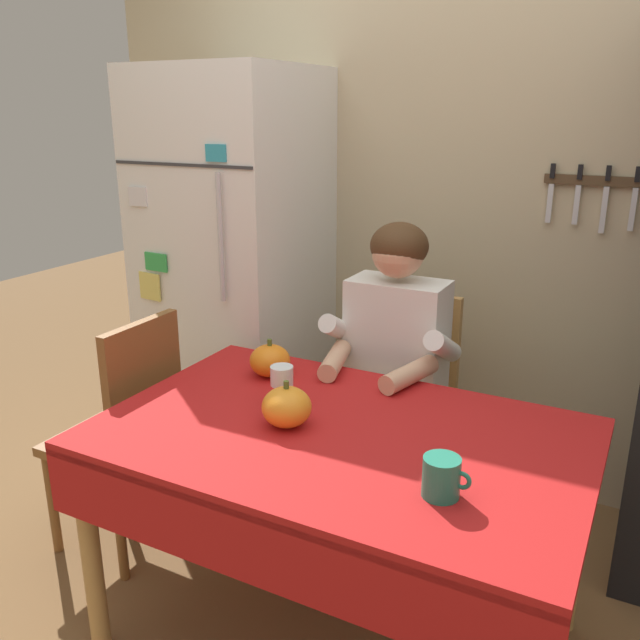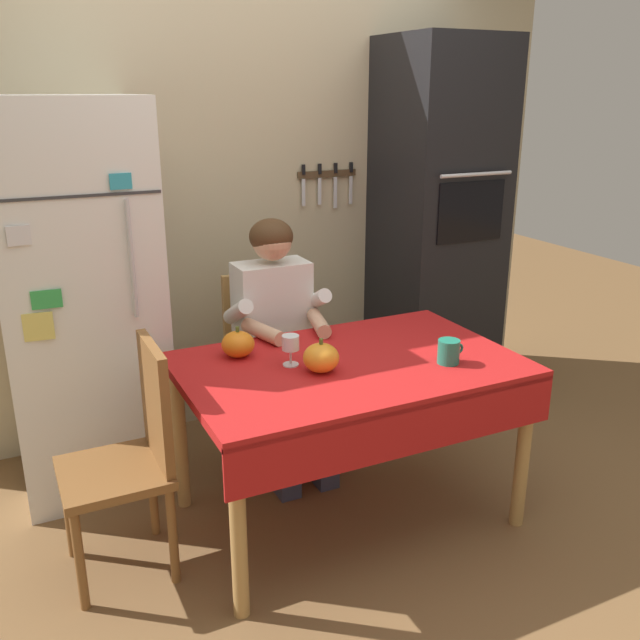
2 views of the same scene
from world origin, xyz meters
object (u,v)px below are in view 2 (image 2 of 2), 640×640
object	(u,v)px
seated_person	(278,324)
pumpkin_medium	(238,344)
coffee_mug	(449,352)
wine_glass	(291,344)
pumpkin_large	(321,358)
chair_left_side	(133,450)
refrigerator	(80,300)
dining_table	(351,382)
chair_behind_person	(265,355)
wall_oven	(436,230)

from	to	relation	value
seated_person	pumpkin_medium	size ratio (longest dim) A/B	8.83
coffee_mug	wine_glass	xyz separation A→B (m)	(-0.60, 0.26, 0.04)
pumpkin_large	chair_left_side	bearing A→B (deg)	171.93
refrigerator	dining_table	bearing A→B (deg)	-42.91
chair_behind_person	seated_person	bearing A→B (deg)	-90.00
wall_oven	chair_behind_person	bearing A→B (deg)	-173.44
seated_person	coffee_mug	xyz separation A→B (m)	(0.45, -0.78, 0.05)
dining_table	chair_behind_person	world-z (taller)	chair_behind_person
seated_person	pumpkin_medium	distance (m)	0.46
dining_table	wine_glass	distance (m)	0.31
dining_table	seated_person	bearing A→B (deg)	97.72
dining_table	pumpkin_large	xyz separation A→B (m)	(-0.15, -0.02, 0.14)
seated_person	chair_left_side	xyz separation A→B (m)	(-0.82, -0.52, -0.23)
chair_behind_person	seated_person	xyz separation A→B (m)	(0.00, -0.19, 0.23)
pumpkin_medium	dining_table	bearing A→B (deg)	-35.17
pumpkin_large	pumpkin_medium	size ratio (longest dim) A/B	1.04
seated_person	pumpkin_large	size ratio (longest dim) A/B	8.50
dining_table	pumpkin_medium	world-z (taller)	pumpkin_medium
chair_behind_person	dining_table	bearing A→B (deg)	-84.10
chair_behind_person	coffee_mug	bearing A→B (deg)	-65.14
chair_behind_person	chair_left_side	world-z (taller)	same
wine_glass	coffee_mug	bearing A→B (deg)	-23.63
refrigerator	chair_left_side	distance (m)	0.89
dining_table	pumpkin_medium	bearing A→B (deg)	144.83
pumpkin_medium	refrigerator	bearing A→B (deg)	132.51
dining_table	chair_behind_person	xyz separation A→B (m)	(-0.08, 0.79, -0.14)
refrigerator	dining_table	world-z (taller)	refrigerator
wall_oven	wine_glass	size ratio (longest dim) A/B	16.15
refrigerator	pumpkin_large	bearing A→B (deg)	-48.60
refrigerator	pumpkin_medium	bearing A→B (deg)	-47.49
refrigerator	coffee_mug	xyz separation A→B (m)	(1.31, -1.05, -0.11)
chair_left_side	wine_glass	world-z (taller)	chair_left_side
pumpkin_large	wall_oven	bearing A→B (deg)	38.20
seated_person	wine_glass	size ratio (longest dim) A/B	9.58
coffee_mug	pumpkin_large	bearing A→B (deg)	163.94
coffee_mug	chair_behind_person	bearing A→B (deg)	114.86
seated_person	coffee_mug	distance (m)	0.90
refrigerator	coffee_mug	distance (m)	1.69
dining_table	wine_glass	size ratio (longest dim) A/B	10.77
seated_person	chair_left_side	distance (m)	1.00
chair_left_side	coffee_mug	world-z (taller)	chair_left_side
dining_table	coffee_mug	world-z (taller)	coffee_mug
seated_person	pumpkin_medium	xyz separation A→B (m)	(-0.31, -0.32, 0.06)
dining_table	chair_behind_person	bearing A→B (deg)	95.90
chair_left_side	coffee_mug	bearing A→B (deg)	-11.39
dining_table	pumpkin_large	world-z (taller)	pumpkin_large
chair_behind_person	pumpkin_medium	distance (m)	0.67
chair_behind_person	wall_oven	bearing A→B (deg)	6.56
coffee_mug	pumpkin_large	size ratio (longest dim) A/B	0.81
wall_oven	pumpkin_medium	distance (m)	1.60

